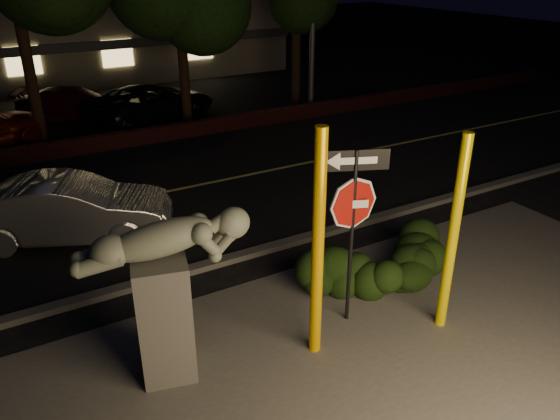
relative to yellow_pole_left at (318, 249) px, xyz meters
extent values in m
plane|color=black|center=(0.47, 10.26, -1.83)|extent=(90.00, 90.00, 0.00)
cube|color=#4C4944|center=(0.47, -0.74, -1.82)|extent=(14.00, 6.00, 0.02)
cube|color=black|center=(0.47, 7.26, -1.82)|extent=(80.00, 8.00, 0.01)
cube|color=#C6C14F|center=(0.47, 7.26, -1.81)|extent=(80.00, 0.12, 0.00)
cube|color=#4C4944|center=(0.47, 3.16, -1.77)|extent=(80.00, 0.25, 0.12)
cube|color=#3F1414|center=(0.47, 11.56, -1.58)|extent=(40.00, 0.35, 0.50)
cube|color=black|center=(0.47, 17.26, -1.82)|extent=(40.00, 12.00, 0.01)
cube|color=#736E5C|center=(0.47, 25.26, 0.17)|extent=(22.00, 10.00, 4.00)
cube|color=#333338|center=(0.47, 20.16, 0.17)|extent=(22.00, 0.20, 0.40)
cube|color=#FFD87F|center=(-1.53, 20.21, -0.23)|extent=(1.40, 0.08, 1.20)
cube|color=#FFD87F|center=(2.47, 20.21, -0.23)|extent=(1.40, 0.08, 1.20)
cube|color=#FFD87F|center=(6.47, 20.21, -0.23)|extent=(1.40, 0.08, 1.20)
cylinder|color=black|center=(-2.03, 13.46, 0.30)|extent=(0.36, 0.36, 4.25)
cylinder|color=black|center=(2.97, 13.06, 0.17)|extent=(0.36, 0.36, 4.00)
cylinder|color=black|center=(7.97, 13.56, 0.12)|extent=(0.36, 0.36, 3.90)
cylinder|color=#F4B200|center=(0.00, 0.00, 0.00)|extent=(0.18, 0.18, 3.66)
cylinder|color=#FFE300|center=(2.20, -0.52, -0.14)|extent=(0.17, 0.17, 3.37)
cylinder|color=black|center=(0.92, 0.39, -0.30)|extent=(0.07, 0.07, 3.05)
cube|color=white|center=(0.92, 0.39, 0.35)|extent=(0.43, 0.21, 0.13)
cube|color=black|center=(0.92, 0.39, 1.06)|extent=(0.96, 0.43, 0.33)
cube|color=white|center=(0.92, 0.39, 1.06)|extent=(0.61, 0.27, 0.13)
cube|color=#4C4944|center=(-2.15, 0.66, -0.87)|extent=(0.91, 0.91, 1.93)
sphere|color=slate|center=(-1.14, 0.40, 0.53)|extent=(0.45, 0.45, 0.45)
ellipsoid|color=black|center=(1.27, 1.24, -1.36)|extent=(1.94, 1.18, 0.94)
ellipsoid|color=black|center=(2.23, 0.55, -1.27)|extent=(1.91, 1.48, 1.11)
ellipsoid|color=black|center=(3.34, 0.96, -1.28)|extent=(1.78, 1.36, 1.09)
imported|color=#B0B0B4|center=(-2.51, 5.79, -1.13)|extent=(4.48, 3.00, 1.40)
imported|color=#3D0810|center=(-0.44, 15.61, -1.21)|extent=(4.59, 3.14, 1.23)
imported|color=black|center=(2.02, 14.13, -1.14)|extent=(5.39, 3.74, 1.37)
camera|label=1|loc=(-3.93, -5.69, 3.84)|focal=35.00mm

